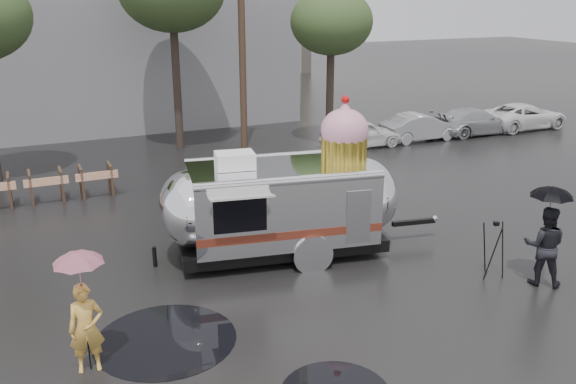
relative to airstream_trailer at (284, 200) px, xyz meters
name	(u,v)px	position (x,y,z in m)	size (l,w,h in m)	color
ground	(365,309)	(0.38, -3.30, -1.40)	(120.00, 120.00, 0.00)	black
utility_pole	(242,35)	(2.88, 10.70, 3.22)	(1.60, 0.28, 9.00)	#473323
tree_right	(331,23)	(6.38, 9.70, 3.65)	(3.36, 3.36, 6.42)	#382D26
barricade_row	(46,186)	(-5.17, 6.67, -0.88)	(4.30, 0.80, 1.00)	#473323
parked_cars	(453,121)	(12.17, 8.70, -0.69)	(13.20, 1.90, 1.50)	silver
airstream_trailer	(284,200)	(0.00, 0.00, 0.00)	(7.35, 3.29, 4.00)	silver
person_left	(86,328)	(-5.09, -3.15, -0.59)	(0.58, 0.39, 1.62)	gold
umbrella_pink	(79,270)	(-5.09, -3.15, 0.50)	(1.04, 1.04, 2.26)	pink
person_right	(544,246)	(4.59, -3.89, -0.49)	(0.88, 0.49, 1.84)	black
umbrella_black	(551,203)	(4.59, -3.89, 0.53)	(1.13, 1.13, 2.32)	black
tripod	(494,245)	(3.83, -3.15, -0.63)	(0.55, 0.55, 1.36)	black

